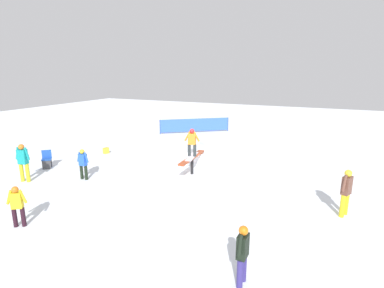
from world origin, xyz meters
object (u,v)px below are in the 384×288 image
loose_snowboard_white (203,144)px  backpack_on_snow (106,151)px  rail_feature (192,159)px  bystander_blue (83,163)px  main_rider_on_rail (192,143)px  bystander_brown (346,190)px  bystander_yellow (17,204)px  bystander_teal (23,161)px  folding_chair (47,160)px  bystander_black (243,252)px

loose_snowboard_white → backpack_on_snow: bearing=97.6°
rail_feature → bystander_blue: (2.66, -4.07, 0.06)m
rail_feature → loose_snowboard_white: (-5.53, -1.77, -0.70)m
main_rider_on_rail → bystander_brown: (1.66, 6.33, -0.58)m
bystander_yellow → bystander_blue: size_ratio=0.96×
rail_feature → loose_snowboard_white: bearing=-164.9°
bystander_yellow → bystander_brown: 10.42m
rail_feature → bystander_yellow: 7.23m
rail_feature → bystander_teal: (3.94, -6.18, 0.23)m
loose_snowboard_white → main_rider_on_rail: bearing=159.7°
main_rider_on_rail → bystander_yellow: bearing=-33.6°
backpack_on_snow → rail_feature: bearing=96.3°
main_rider_on_rail → folding_chair: main_rider_on_rail is taller
bystander_brown → bystander_blue: size_ratio=1.16×
main_rider_on_rail → bystander_teal: size_ratio=0.92×
rail_feature → backpack_on_snow: rail_feature is taller
bystander_black → bystander_blue: (-3.65, -8.20, -0.04)m
bystander_yellow → bystander_brown: (-5.00, 9.14, 0.16)m
bystander_yellow → loose_snowboard_white: bearing=-128.0°
bystander_brown → bystander_blue: bearing=118.8°
bystander_black → loose_snowboard_white: bearing=29.1°
rail_feature → backpack_on_snow: (-1.14, -6.06, -0.55)m
main_rider_on_rail → bystander_brown: bearing=64.6°
loose_snowboard_white → bystander_teal: bearing=117.0°
folding_chair → bystander_black: bearing=-63.4°
bystander_black → backpack_on_snow: bystander_black is taller
bystander_yellow → bystander_teal: size_ratio=0.79×
rail_feature → main_rider_on_rail: (0.00, 0.00, 0.77)m
loose_snowboard_white → folding_chair: bearing=108.2°
main_rider_on_rail → bystander_blue: 4.91m
bystander_black → main_rider_on_rail: bearing=35.8°
bystander_yellow → main_rider_on_rail: bearing=-146.0°
rail_feature → bystander_teal: size_ratio=1.54×
bystander_brown → bystander_black: bearing=178.1°
rail_feature → bystander_yellow: size_ratio=1.95×
bystander_black → rail_feature: bearing=35.8°
bystander_brown → bystander_blue: (0.99, -10.39, -0.13)m
bystander_brown → main_rider_on_rail: bearing=98.6°
bystander_black → bystander_teal: bystander_teal is taller
rail_feature → main_rider_on_rail: main_rider_on_rail is taller
main_rider_on_rail → bystander_blue: main_rider_on_rail is taller
main_rider_on_rail → bystander_teal: 7.35m
main_rider_on_rail → backpack_on_snow: bearing=-111.4°
folding_chair → bystander_teal: bearing=-110.0°
bystander_brown → loose_snowboard_white: size_ratio=1.20×
rail_feature → bystander_teal: bystander_teal is taller
bystander_blue → loose_snowboard_white: 8.54m
rail_feature → bystander_black: bystander_black is taller
bystander_brown → backpack_on_snow: (-2.80, -12.38, -0.73)m
loose_snowboard_white → bystander_yellow: bearing=137.0°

